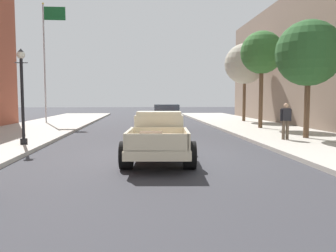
# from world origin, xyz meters

# --- Properties ---
(ground_plane) EXTENTS (140.00, 140.00, 0.00)m
(ground_plane) POSITION_xyz_m (0.00, 0.00, 0.00)
(ground_plane) COLOR #333338
(hotrod_truck_cream) EXTENTS (2.41, 5.02, 1.58)m
(hotrod_truck_cream) POSITION_xyz_m (0.09, -0.59, 0.75)
(hotrod_truck_cream) COLOR beige
(hotrod_truck_cream) RESTS_ON ground
(car_background_red) EXTENTS (2.00, 4.37, 1.65)m
(car_background_red) POSITION_xyz_m (1.07, 9.68, 0.77)
(car_background_red) COLOR #AD1E1E
(car_background_red) RESTS_ON ground
(pedestrian_sidewalk_right) EXTENTS (0.53, 0.22, 1.65)m
(pedestrian_sidewalk_right) POSITION_xyz_m (6.03, 3.16, 1.09)
(pedestrian_sidewalk_right) COLOR brown
(pedestrian_sidewalk_right) RESTS_ON sidewalk_right
(street_lamp_near) EXTENTS (0.50, 0.32, 3.85)m
(street_lamp_near) POSITION_xyz_m (-5.28, 2.39, 2.39)
(street_lamp_near) COLOR black
(street_lamp_near) RESTS_ON sidewalk_left
(flagpole) EXTENTS (1.74, 0.16, 9.16)m
(flagpole) POSITION_xyz_m (-7.71, 15.34, 5.77)
(flagpole) COLOR #B2B2B7
(flagpole) RESTS_ON sidewalk_left
(street_tree_nearest) EXTENTS (3.05, 3.05, 5.50)m
(street_tree_nearest) POSITION_xyz_m (7.30, 3.76, 4.10)
(street_tree_nearest) COLOR brown
(street_tree_nearest) RESTS_ON sidewalk_right
(street_tree_second) EXTENTS (2.66, 2.66, 6.08)m
(street_tree_second) POSITION_xyz_m (7.06, 9.33, 4.87)
(street_tree_second) COLOR brown
(street_tree_second) RESTS_ON sidewalk_right
(street_tree_third) EXTENTS (3.30, 3.30, 6.37)m
(street_tree_third) POSITION_xyz_m (7.99, 15.90, 4.85)
(street_tree_third) COLOR brown
(street_tree_third) RESTS_ON sidewalk_right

